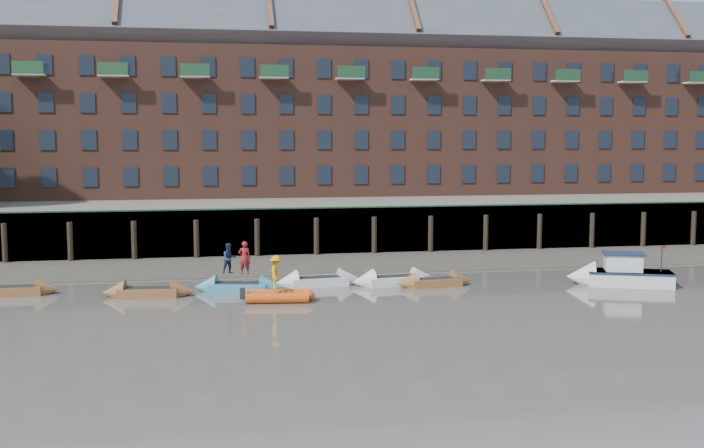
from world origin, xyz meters
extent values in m
plane|color=#58534C|center=(0.00, 0.00, 0.00)|extent=(220.00, 220.00, 0.00)
cube|color=#3D382F|center=(0.00, 18.00, 0.00)|extent=(110.00, 8.00, 0.50)
cube|color=#4C4336|center=(0.00, 14.60, 0.00)|extent=(110.00, 1.60, 0.10)
cube|color=#2D2A26|center=(0.00, 22.40, 1.60)|extent=(110.00, 0.80, 3.20)
cylinder|color=black|center=(-18.00, 21.75, 1.30)|extent=(0.36, 0.36, 2.60)
cylinder|color=black|center=(-14.00, 21.75, 1.30)|extent=(0.36, 0.36, 2.60)
cylinder|color=black|center=(-10.00, 21.75, 1.30)|extent=(0.36, 0.36, 2.60)
cylinder|color=black|center=(-6.00, 21.75, 1.30)|extent=(0.36, 0.36, 2.60)
cylinder|color=black|center=(-2.00, 21.75, 1.30)|extent=(0.36, 0.36, 2.60)
cylinder|color=black|center=(2.00, 21.75, 1.30)|extent=(0.36, 0.36, 2.60)
cylinder|color=black|center=(6.00, 21.75, 1.30)|extent=(0.36, 0.36, 2.60)
cylinder|color=black|center=(10.00, 21.75, 1.30)|extent=(0.36, 0.36, 2.60)
cylinder|color=black|center=(14.00, 21.75, 1.30)|extent=(0.36, 0.36, 2.60)
cylinder|color=black|center=(18.00, 21.75, 1.30)|extent=(0.36, 0.36, 2.60)
cylinder|color=black|center=(22.00, 21.75, 1.30)|extent=(0.36, 0.36, 2.60)
cylinder|color=black|center=(26.00, 21.75, 1.30)|extent=(0.36, 0.36, 2.60)
cylinder|color=black|center=(30.00, 21.75, 1.30)|extent=(0.36, 0.36, 2.60)
cube|color=#264C2D|center=(0.00, 22.10, 3.25)|extent=(110.00, 0.06, 0.10)
cube|color=#5E594D|center=(0.00, 36.00, 1.60)|extent=(110.00, 28.00, 3.20)
cube|color=brown|center=(0.00, 37.00, 9.20)|extent=(80.00, 10.00, 12.00)
cube|color=#42444C|center=(0.00, 37.00, 16.40)|extent=(80.60, 15.56, 15.56)
cube|color=black|center=(-20.00, 31.98, 5.00)|extent=(1.10, 0.12, 1.50)
cube|color=black|center=(-17.00, 31.98, 5.00)|extent=(1.10, 0.12, 1.50)
cube|color=black|center=(-14.00, 31.98, 5.00)|extent=(1.10, 0.12, 1.50)
cube|color=black|center=(-11.00, 31.98, 5.00)|extent=(1.10, 0.12, 1.50)
cube|color=black|center=(-8.00, 31.98, 5.00)|extent=(1.10, 0.12, 1.50)
cube|color=black|center=(-5.00, 31.98, 5.00)|extent=(1.10, 0.12, 1.50)
cube|color=black|center=(-2.00, 31.98, 5.00)|extent=(1.10, 0.12, 1.50)
cube|color=black|center=(1.00, 31.98, 5.00)|extent=(1.10, 0.12, 1.50)
cube|color=black|center=(4.00, 31.98, 5.00)|extent=(1.10, 0.12, 1.50)
cube|color=black|center=(7.00, 31.98, 5.00)|extent=(1.10, 0.12, 1.50)
cube|color=black|center=(10.00, 31.98, 5.00)|extent=(1.10, 0.12, 1.50)
cube|color=black|center=(13.00, 31.98, 5.00)|extent=(1.10, 0.12, 1.50)
cube|color=black|center=(16.00, 31.98, 5.00)|extent=(1.10, 0.12, 1.50)
cube|color=black|center=(19.00, 31.98, 5.00)|extent=(1.10, 0.12, 1.50)
cube|color=black|center=(22.00, 31.98, 5.00)|extent=(1.10, 0.12, 1.50)
cube|color=black|center=(25.00, 31.98, 5.00)|extent=(1.10, 0.12, 1.50)
cube|color=black|center=(28.00, 31.98, 5.00)|extent=(1.10, 0.12, 1.50)
cube|color=black|center=(31.00, 31.98, 5.00)|extent=(1.10, 0.12, 1.50)
cube|color=black|center=(34.00, 31.98, 5.00)|extent=(1.10, 0.12, 1.50)
cube|color=black|center=(37.00, 31.98, 5.00)|extent=(1.10, 0.12, 1.50)
cube|color=black|center=(-20.00, 31.98, 7.80)|extent=(1.10, 0.12, 1.50)
cube|color=black|center=(-17.00, 31.98, 7.80)|extent=(1.10, 0.12, 1.50)
cube|color=black|center=(-14.00, 31.98, 7.80)|extent=(1.10, 0.12, 1.50)
cube|color=black|center=(-11.00, 31.98, 7.80)|extent=(1.10, 0.12, 1.50)
cube|color=black|center=(-8.00, 31.98, 7.80)|extent=(1.10, 0.12, 1.50)
cube|color=black|center=(-5.00, 31.98, 7.80)|extent=(1.10, 0.12, 1.50)
cube|color=black|center=(-2.00, 31.98, 7.80)|extent=(1.10, 0.12, 1.50)
cube|color=black|center=(1.00, 31.98, 7.80)|extent=(1.10, 0.12, 1.50)
cube|color=black|center=(4.00, 31.98, 7.80)|extent=(1.10, 0.12, 1.50)
cube|color=black|center=(7.00, 31.98, 7.80)|extent=(1.10, 0.12, 1.50)
cube|color=black|center=(10.00, 31.98, 7.80)|extent=(1.10, 0.12, 1.50)
cube|color=black|center=(13.00, 31.98, 7.80)|extent=(1.10, 0.12, 1.50)
cube|color=black|center=(16.00, 31.98, 7.80)|extent=(1.10, 0.12, 1.50)
cube|color=black|center=(19.00, 31.98, 7.80)|extent=(1.10, 0.12, 1.50)
cube|color=black|center=(22.00, 31.98, 7.80)|extent=(1.10, 0.12, 1.50)
cube|color=black|center=(25.00, 31.98, 7.80)|extent=(1.10, 0.12, 1.50)
cube|color=black|center=(28.00, 31.98, 7.80)|extent=(1.10, 0.12, 1.50)
cube|color=black|center=(31.00, 31.98, 7.80)|extent=(1.10, 0.12, 1.50)
cube|color=black|center=(34.00, 31.98, 7.80)|extent=(1.10, 0.12, 1.50)
cube|color=black|center=(37.00, 31.98, 7.80)|extent=(1.10, 0.12, 1.50)
cube|color=black|center=(-20.00, 31.98, 10.60)|extent=(1.10, 0.12, 1.50)
cube|color=black|center=(-17.00, 31.98, 10.60)|extent=(1.10, 0.12, 1.50)
cube|color=black|center=(-14.00, 31.98, 10.60)|extent=(1.10, 0.12, 1.50)
cube|color=black|center=(-11.00, 31.98, 10.60)|extent=(1.10, 0.12, 1.50)
cube|color=black|center=(-8.00, 31.98, 10.60)|extent=(1.10, 0.12, 1.50)
cube|color=black|center=(-5.00, 31.98, 10.60)|extent=(1.10, 0.12, 1.50)
cube|color=black|center=(-2.00, 31.98, 10.60)|extent=(1.10, 0.12, 1.50)
cube|color=black|center=(1.00, 31.98, 10.60)|extent=(1.10, 0.12, 1.50)
cube|color=black|center=(4.00, 31.98, 10.60)|extent=(1.10, 0.12, 1.50)
cube|color=black|center=(7.00, 31.98, 10.60)|extent=(1.10, 0.12, 1.50)
cube|color=black|center=(10.00, 31.98, 10.60)|extent=(1.10, 0.12, 1.50)
cube|color=black|center=(13.00, 31.98, 10.60)|extent=(1.10, 0.12, 1.50)
cube|color=black|center=(16.00, 31.98, 10.60)|extent=(1.10, 0.12, 1.50)
cube|color=black|center=(19.00, 31.98, 10.60)|extent=(1.10, 0.12, 1.50)
cube|color=black|center=(22.00, 31.98, 10.60)|extent=(1.10, 0.12, 1.50)
cube|color=black|center=(25.00, 31.98, 10.60)|extent=(1.10, 0.12, 1.50)
cube|color=black|center=(28.00, 31.98, 10.60)|extent=(1.10, 0.12, 1.50)
cube|color=black|center=(31.00, 31.98, 10.60)|extent=(1.10, 0.12, 1.50)
cube|color=black|center=(34.00, 31.98, 10.60)|extent=(1.10, 0.12, 1.50)
cube|color=black|center=(37.00, 31.98, 10.60)|extent=(1.10, 0.12, 1.50)
cube|color=black|center=(-20.00, 31.98, 13.40)|extent=(1.10, 0.12, 1.50)
cube|color=black|center=(-17.00, 31.98, 13.40)|extent=(1.10, 0.12, 1.50)
cube|color=black|center=(-14.00, 31.98, 13.40)|extent=(1.10, 0.12, 1.50)
cube|color=black|center=(-11.00, 31.98, 13.40)|extent=(1.10, 0.12, 1.50)
cube|color=black|center=(-8.00, 31.98, 13.40)|extent=(1.10, 0.12, 1.50)
cube|color=black|center=(-5.00, 31.98, 13.40)|extent=(1.10, 0.12, 1.50)
cube|color=black|center=(-2.00, 31.98, 13.40)|extent=(1.10, 0.12, 1.50)
cube|color=black|center=(1.00, 31.98, 13.40)|extent=(1.10, 0.12, 1.50)
cube|color=black|center=(4.00, 31.98, 13.40)|extent=(1.10, 0.12, 1.50)
cube|color=black|center=(7.00, 31.98, 13.40)|extent=(1.10, 0.12, 1.50)
cube|color=black|center=(10.00, 31.98, 13.40)|extent=(1.10, 0.12, 1.50)
cube|color=black|center=(13.00, 31.98, 13.40)|extent=(1.10, 0.12, 1.50)
cube|color=black|center=(16.00, 31.98, 13.40)|extent=(1.10, 0.12, 1.50)
cube|color=black|center=(19.00, 31.98, 13.40)|extent=(1.10, 0.12, 1.50)
cube|color=black|center=(22.00, 31.98, 13.40)|extent=(1.10, 0.12, 1.50)
cube|color=black|center=(25.00, 31.98, 13.40)|extent=(1.10, 0.12, 1.50)
cube|color=black|center=(28.00, 31.98, 13.40)|extent=(1.10, 0.12, 1.50)
cube|color=black|center=(31.00, 31.98, 13.40)|extent=(1.10, 0.12, 1.50)
cube|color=black|center=(34.00, 31.98, 13.40)|extent=(1.10, 0.12, 1.50)
cube|color=brown|center=(-15.16, 10.73, 0.23)|extent=(2.97, 1.41, 0.46)
cone|color=brown|center=(-13.45, 10.78, 0.23)|extent=(1.18, 1.36, 1.32)
cube|color=black|center=(-15.16, 10.73, 0.44)|extent=(2.47, 1.06, 0.06)
cube|color=brown|center=(-8.27, 9.14, 0.23)|extent=(3.06, 1.57, 0.46)
cone|color=brown|center=(-6.55, 9.00, 0.23)|extent=(1.26, 1.42, 1.33)
cone|color=brown|center=(-9.99, 9.28, 0.23)|extent=(1.26, 1.42, 1.33)
cube|color=black|center=(-8.27, 9.14, 0.44)|extent=(2.54, 1.20, 0.06)
cube|color=teal|center=(-3.71, 9.74, 0.23)|extent=(3.20, 1.93, 0.47)
cone|color=teal|center=(-2.00, 9.39, 0.23)|extent=(1.41, 1.56, 1.35)
cone|color=teal|center=(-5.42, 10.09, 0.23)|extent=(1.41, 1.56, 1.35)
cube|color=black|center=(-3.71, 9.74, 0.45)|extent=(2.64, 1.49, 0.06)
cube|color=silver|center=(0.64, 10.66, 0.24)|extent=(3.23, 1.74, 0.48)
cone|color=silver|center=(2.43, 10.87, 0.24)|extent=(1.35, 1.52, 1.39)
cone|color=silver|center=(-1.15, 10.45, 0.24)|extent=(1.35, 1.52, 1.39)
cube|color=black|center=(0.64, 10.66, 0.46)|extent=(2.68, 1.33, 0.06)
cube|color=silver|center=(4.77, 10.29, 0.24)|extent=(3.22, 1.77, 0.48)
cone|color=silver|center=(6.54, 10.52, 0.24)|extent=(1.36, 1.53, 1.39)
cone|color=silver|center=(2.99, 10.06, 0.24)|extent=(1.36, 1.53, 1.39)
cube|color=black|center=(4.77, 10.29, 0.46)|extent=(2.67, 1.36, 0.06)
cube|color=brown|center=(6.85, 9.46, 0.22)|extent=(2.87, 1.52, 0.43)
cone|color=brown|center=(8.45, 9.62, 0.22)|extent=(1.20, 1.35, 1.25)
cone|color=brown|center=(5.24, 9.29, 0.22)|extent=(1.20, 1.35, 1.25)
cube|color=black|center=(6.85, 9.46, 0.41)|extent=(2.38, 1.17, 0.06)
cylinder|color=#CE4B13|center=(-1.85, 7.40, 0.25)|extent=(3.12, 0.83, 0.51)
cylinder|color=#CE4B13|center=(-1.97, 6.33, 0.25)|extent=(3.12, 0.83, 0.51)
sphere|color=#CE4B13|center=(-0.38, 6.70, 0.25)|extent=(0.58, 0.58, 0.58)
cube|color=black|center=(-1.91, 6.86, 0.25)|extent=(2.64, 1.15, 0.18)
cube|color=silver|center=(17.34, 7.77, 0.41)|extent=(4.78, 3.23, 0.81)
cone|color=silver|center=(14.91, 8.67, 0.41)|extent=(2.04, 2.21, 1.80)
cube|color=#19233F|center=(17.34, 7.77, 0.75)|extent=(4.79, 3.26, 0.12)
cube|color=silver|center=(17.00, 7.89, 1.26)|extent=(2.24, 1.92, 0.90)
cube|color=#19233F|center=(17.00, 7.89, 1.76)|extent=(2.56, 2.19, 0.09)
imported|color=maroon|center=(-3.37, 9.76, 1.78)|extent=(0.64, 0.42, 1.74)
imported|color=#19233F|center=(-4.15, 10.03, 1.72)|extent=(0.93, 0.82, 1.61)
imported|color=orange|center=(-1.96, 6.90, 1.41)|extent=(0.83, 1.21, 1.72)
camera|label=1|loc=(-5.21, -33.13, 8.11)|focal=42.00mm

